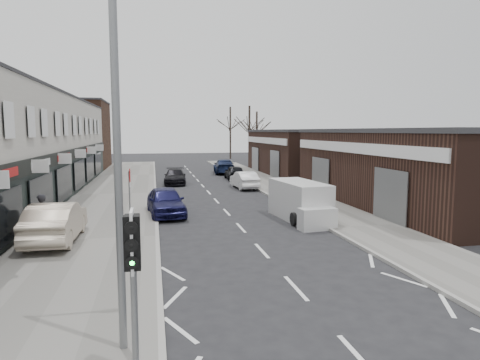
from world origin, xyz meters
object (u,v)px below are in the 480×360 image
parked_car_right_a (244,180)px  warning_sign (130,180)px  parked_car_right_c (224,166)px  street_lamp (126,129)px  parked_car_right_b (235,173)px  traffic_light (133,256)px  white_van (301,202)px  pedestrian (42,216)px  sedan_on_pavement (56,222)px  parked_car_left_b (175,177)px  parked_car_left_a (166,201)px

parked_car_right_a → warning_sign: bearing=51.4°
parked_car_right_c → street_lamp: bearing=83.5°
parked_car_right_b → parked_car_right_c: size_ratio=0.74×
parked_car_right_b → parked_car_right_c: 6.10m
traffic_light → white_van: traffic_light is taller
pedestrian → parked_car_right_a: (11.68, 14.47, -0.38)m
sedan_on_pavement → parked_car_right_c: size_ratio=0.92×
parked_car_left_b → traffic_light: bearing=-90.8°
pedestrian → parked_car_right_c: bearing=-138.6°
warning_sign → parked_car_left_b: bearing=79.3°
warning_sign → parked_car_right_b: 19.99m
parked_car_left_a → parked_car_right_b: bearing=61.7°
parked_car_left_a → parked_car_right_b: size_ratio=1.14×
parked_car_right_a → parked_car_left_a: bearing=53.4°
warning_sign → parked_car_right_c: warning_sign is taller
sedan_on_pavement → parked_car_right_c: bearing=-112.3°
white_van → traffic_light: bearing=-126.3°
street_lamp → pedestrian: street_lamp is taller
parked_car_right_b → parked_car_left_a: bearing=68.5°
street_lamp → warning_sign: bearing=92.8°
traffic_light → parked_car_left_b: 29.82m
pedestrian → parked_car_left_a: 6.97m
white_van → parked_car_left_b: bearing=103.0°
parked_car_left_a → parked_car_right_c: parked_car_right_c is taller
parked_car_left_b → parked_car_right_a: (5.28, -4.05, 0.04)m
street_lamp → parked_car_right_b: street_lamp is taller
traffic_light → parked_car_right_a: size_ratio=0.74×
sedan_on_pavement → parked_car_right_b: sedan_on_pavement is taller
traffic_light → white_van: (7.80, 13.23, -1.48)m
parked_car_left_a → parked_car_right_b: 17.58m
warning_sign → parked_car_left_a: warning_sign is taller
parked_car_left_a → parked_car_right_c: 23.32m
white_van → parked_car_left_a: size_ratio=1.15×
sedan_on_pavement → parked_car_left_a: bearing=-131.1°
pedestrian → parked_car_right_b: size_ratio=0.48×
street_lamp → parked_car_right_a: size_ratio=1.92×
pedestrian → parked_car_right_a: bearing=-153.3°
warning_sign → parked_car_left_b: (2.96, 15.67, -1.55)m
traffic_light → warning_sign: size_ratio=1.15×
parked_car_left_a → pedestrian: bearing=-143.5°
white_van → parked_car_right_c: white_van is taller
pedestrian → parked_car_right_a: pedestrian is taller
white_van → parked_car_left_b: 17.38m
sedan_on_pavement → parked_car_left_a: 6.87m
street_lamp → traffic_light: bearing=-84.1°
parked_car_left_b → parked_car_right_c: bearing=59.3°
pedestrian → parked_car_right_c: 29.50m
sedan_on_pavement → parked_car_right_c: sedan_on_pavement is taller
parked_car_left_b → parked_car_right_b: 6.14m
sedan_on_pavement → parked_car_right_b: bearing=-117.9°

